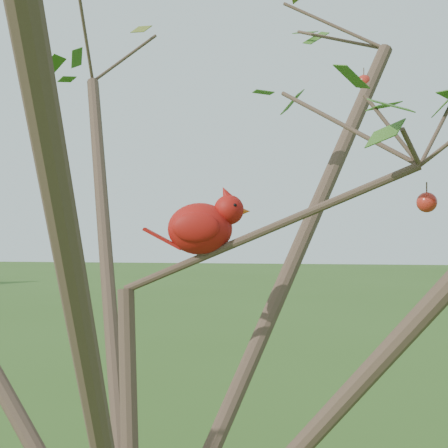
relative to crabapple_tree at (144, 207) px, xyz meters
name	(u,v)px	position (x,y,z in m)	size (l,w,h in m)	color
crabapple_tree	(144,207)	(0.00, 0.00, 0.00)	(2.35, 2.05, 2.95)	#422E23
cardinal	(204,226)	(0.10, 0.11, -0.04)	(0.22, 0.12, 0.16)	#9E140D
distant_trees	(284,246)	(-1.03, 23.83, -0.60)	(35.30, 19.39, 3.44)	#422E23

